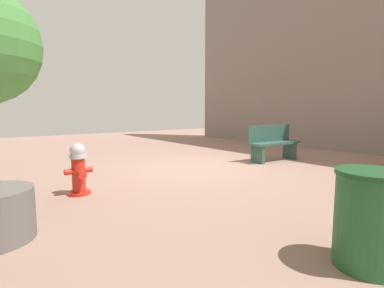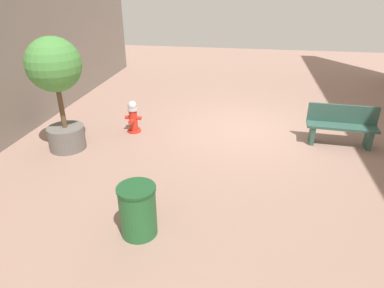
% 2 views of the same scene
% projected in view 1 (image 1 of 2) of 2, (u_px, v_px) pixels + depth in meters
% --- Properties ---
extents(ground_plane, '(23.40, 23.40, 0.00)m').
position_uv_depth(ground_plane, '(196.00, 168.00, 6.85)').
color(ground_plane, '#9E7A6B').
extents(fire_hydrant, '(0.43, 0.41, 0.83)m').
position_uv_depth(fire_hydrant, '(78.00, 169.00, 4.62)').
color(fire_hydrant, red).
rests_on(fire_hydrant, ground_plane).
extents(bench_near, '(1.61, 0.54, 0.95)m').
position_uv_depth(bench_near, '(273.00, 142.00, 7.78)').
color(bench_near, '#33594C').
rests_on(bench_near, ground_plane).
extents(trash_bin, '(0.59, 0.59, 0.84)m').
position_uv_depth(trash_bin, '(370.00, 219.00, 2.46)').
color(trash_bin, '#266633').
rests_on(trash_bin, ground_plane).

